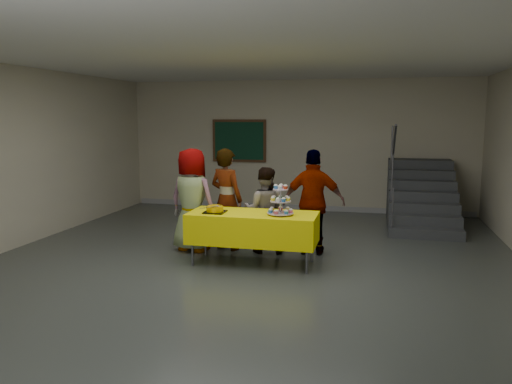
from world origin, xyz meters
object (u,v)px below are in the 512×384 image
cupcake_stand (280,203)px  schoolchild_d (314,202)px  bear_cake (215,209)px  schoolchild_c (264,210)px  staircase (420,199)px  bake_table (253,227)px  schoolchild_a (192,200)px  schoolchild_b (226,199)px  noticeboard (239,141)px

cupcake_stand → schoolchild_d: 0.91m
bear_cake → schoolchild_d: 1.60m
schoolchild_d → cupcake_stand: bearing=61.7°
schoolchild_c → staircase: bearing=-139.1°
bake_table → cupcake_stand: bearing=-7.9°
schoolchild_c → staircase: (2.62, 2.95, -0.20)m
schoolchild_a → staircase: bearing=-127.9°
bake_table → schoolchild_a: size_ratio=1.13×
bake_table → cupcake_stand: 0.58m
schoolchild_b → bear_cake: bearing=117.8°
schoolchild_c → noticeboard: size_ratio=1.06×
schoolchild_b → schoolchild_a: bearing=46.2°
bear_cake → noticeboard: (-0.88, 4.56, 0.77)m
staircase → schoolchild_a: bearing=-140.5°
cupcake_stand → schoolchild_a: schoolchild_a is taller
bake_table → noticeboard: (-1.43, 4.46, 1.04)m
schoolchild_a → noticeboard: (-0.29, 3.95, 0.77)m
bake_table → schoolchild_d: 1.13m
schoolchild_a → schoolchild_b: 0.56m
bake_table → schoolchild_b: (-0.62, 0.73, 0.27)m
bake_table → schoolchild_b: 1.00m
bear_cake → schoolchild_a: schoolchild_a is taller
schoolchild_a → schoolchild_d: schoolchild_a is taller
cupcake_stand → bear_cake: bearing=-177.3°
bake_table → noticeboard: noticeboard is taller
cupcake_stand → noticeboard: size_ratio=0.34×
schoolchild_d → staircase: size_ratio=0.69×
schoolchild_b → cupcake_stand: bearing=165.4°
staircase → noticeboard: size_ratio=1.85×
staircase → bear_cake: bearing=-130.6°
schoolchild_c → schoolchild_d: schoolchild_d is taller
schoolchild_a → schoolchild_c: size_ratio=1.21×
schoolchild_d → noticeboard: size_ratio=1.28×
bake_table → bear_cake: 0.62m
schoolchild_d → schoolchild_c: bearing=2.5°
schoolchild_c → cupcake_stand: bearing=111.1°
schoolchild_a → schoolchild_d: (1.93, 0.25, -0.00)m
schoolchild_a → noticeboard: size_ratio=1.28×
bear_cake → staircase: bearing=49.4°
noticeboard → bake_table: bearing=-72.2°
schoolchild_c → schoolchild_a: bearing=0.7°
cupcake_stand → schoolchild_c: size_ratio=0.32×
schoolchild_b → noticeboard: (-0.81, 3.73, 0.77)m
schoolchild_b → noticeboard: noticeboard is taller
bear_cake → schoolchild_b: bearing=95.3°
cupcake_stand → noticeboard: (-1.85, 4.52, 0.65)m
schoolchild_a → staircase: staircase is taller
schoolchild_a → schoolchild_c: (1.16, 0.17, -0.15)m
cupcake_stand → bear_cake: (-0.97, -0.05, -0.12)m
bake_table → noticeboard: bearing=107.8°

